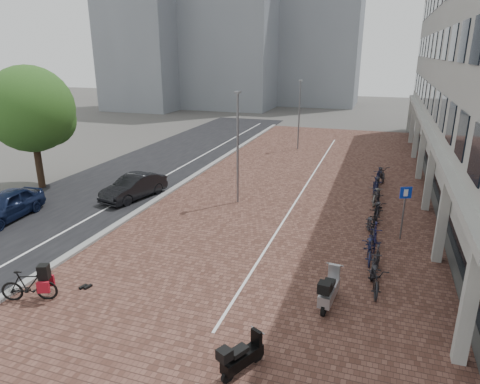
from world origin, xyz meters
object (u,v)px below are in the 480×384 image
at_px(scooter_mid, 242,355).
at_px(car_dark, 134,187).
at_px(hero_bike, 29,285).
at_px(parking_sign, 404,205).
at_px(scooter_front, 329,289).
at_px(car_navy, 5,206).

bearing_deg(scooter_mid, car_dark, 159.56).
relative_size(hero_bike, parking_sign, 0.78).
relative_size(scooter_front, parking_sign, 0.73).
bearing_deg(hero_bike, car_dark, -8.49).
height_order(car_navy, parking_sign, parking_sign).
bearing_deg(hero_bike, scooter_mid, -118.32).
bearing_deg(car_navy, parking_sign, 5.99).
bearing_deg(parking_sign, car_dark, 152.99).
relative_size(car_dark, parking_sign, 1.67).
bearing_deg(hero_bike, car_navy, 29.26).
relative_size(scooter_front, scooter_mid, 1.18).
bearing_deg(scooter_front, scooter_mid, -108.27).
distance_m(hero_bike, scooter_front, 9.77).
bearing_deg(parking_sign, hero_bike, -165.01).
xyz_separation_m(scooter_mid, parking_sign, (4.00, 9.91, 1.10)).
bearing_deg(scooter_mid, car_navy, -176.50).
xyz_separation_m(car_navy, scooter_mid, (14.21, -6.24, -0.20)).
height_order(scooter_front, parking_sign, parking_sign).
distance_m(car_dark, scooter_mid, 14.84).
height_order(car_navy, scooter_mid, car_navy).
xyz_separation_m(scooter_front, scooter_mid, (-1.69, -3.74, -0.09)).
bearing_deg(scooter_mid, hero_bike, -159.53).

